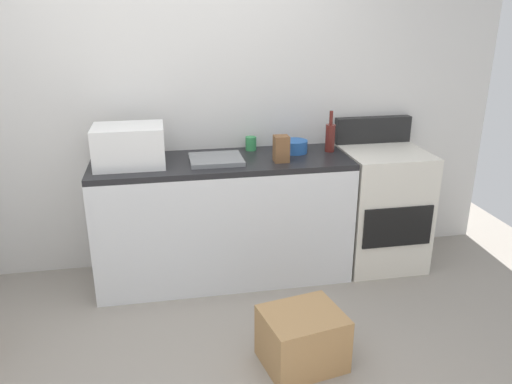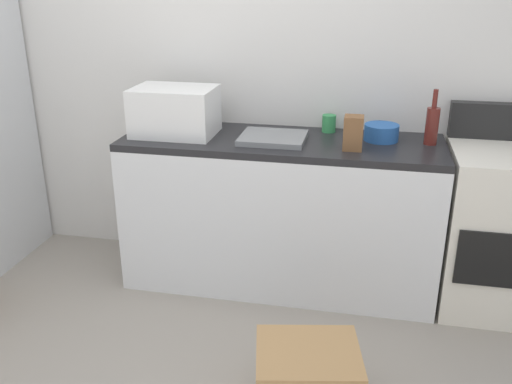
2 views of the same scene
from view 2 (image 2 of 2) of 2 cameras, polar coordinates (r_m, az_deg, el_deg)
name	(u,v)px [view 2 (image 2 of 2)]	position (r m, az deg, el deg)	size (l,w,h in m)	color
wall_back	(243,57)	(3.47, -1.33, 13.62)	(5.00, 0.10, 2.60)	silver
kitchen_counter	(280,212)	(3.31, 2.50, -2.09)	(1.80, 0.60, 0.90)	silver
stove_oven	(499,228)	(3.36, 23.53, -3.34)	(0.60, 0.61, 1.10)	silver
microwave	(175,111)	(3.26, -8.25, 8.15)	(0.46, 0.34, 0.27)	white
sink_basin	(273,138)	(3.13, 1.75, 5.53)	(0.36, 0.32, 0.03)	slate
wine_bottle	(432,124)	(3.18, 17.48, 6.57)	(0.07, 0.07, 0.30)	#591E19
coffee_mug	(329,123)	(3.32, 7.43, 6.93)	(0.08, 0.08, 0.10)	#338C4C
knife_block	(353,133)	(2.99, 9.87, 5.95)	(0.10, 0.10, 0.18)	brown
mixing_bowl	(381,132)	(3.20, 12.64, 5.93)	(0.19, 0.19, 0.09)	#2659A5
cardboard_box_medium	(307,382)	(2.51, 5.23, -18.72)	(0.43, 0.36, 0.32)	#A37A4C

